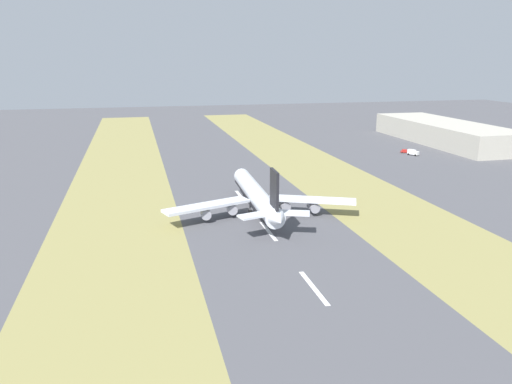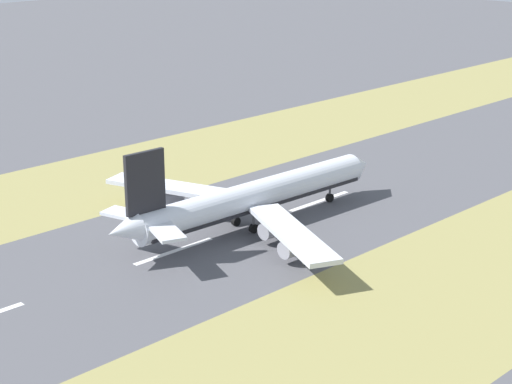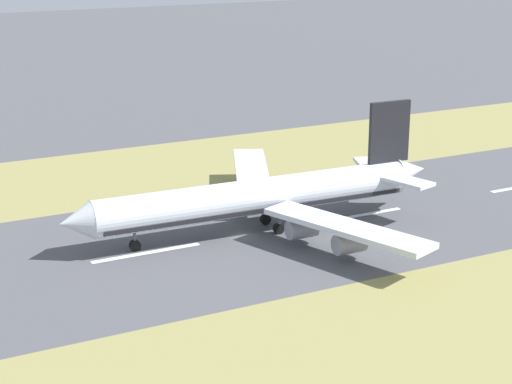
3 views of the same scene
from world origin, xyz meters
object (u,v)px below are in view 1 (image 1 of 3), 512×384
service_truck (413,152)px  terminal_building (445,132)px  airplane_main_jet (257,196)px  apron_car (405,151)px

service_truck → terminal_building: bearing=39.2°
terminal_building → service_truck: 53.96m
airplane_main_jet → apron_car: 139.20m
service_truck → apron_car: 7.51m
airplane_main_jet → service_truck: airplane_main_jet is taller
airplane_main_jet → service_truck: (107.14, 82.08, -4.36)m
service_truck → airplane_main_jet: bearing=-142.5°
airplane_main_jet → apron_car: size_ratio=14.14×
service_truck → apron_car: (-0.67, 7.45, -0.66)m
terminal_building → service_truck: bearing=-140.8°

